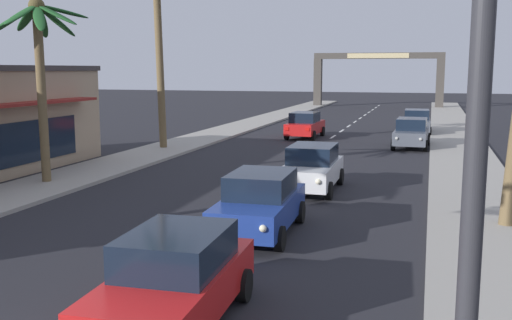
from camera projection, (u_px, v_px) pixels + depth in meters
name	position (u px, v px, depth m)	size (l,w,h in m)	color
sidewalk_right	(469.00, 174.00, 24.93)	(3.20, 110.00, 0.14)	#9E998E
sidewalk_left	(134.00, 159.00, 29.29)	(3.20, 110.00, 0.14)	#9E998E
lane_markings	(298.00, 167.00, 27.13)	(4.28, 88.18, 0.01)	silver
sedan_lead_at_stop_bar	(175.00, 279.00, 10.26)	(2.10, 4.51, 1.68)	red
sedan_third_in_queue	(260.00, 203.00, 16.14)	(2.07, 4.50, 1.68)	navy
sedan_fifth_in_queue	(312.00, 168.00, 21.88)	(1.98, 4.46, 1.68)	silver
sedan_oncoming_far	(305.00, 125.00, 38.62)	(2.04, 4.49, 1.68)	red
sedan_parked_nearest_kerb	(411.00, 133.00, 33.77)	(2.04, 4.49, 1.68)	#4C515B
sedan_parked_mid_kerb	(417.00, 122.00, 41.00)	(2.02, 4.48, 1.68)	#4C515B
palm_left_second	(39.00, 48.00, 22.31)	(3.57, 3.55, 7.08)	brown
palm_left_third	(159.00, 28.00, 32.13)	(4.26, 4.11, 9.86)	brown
town_gateway_arch	(378.00, 72.00, 69.15)	(14.96, 0.90, 6.32)	#423D38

